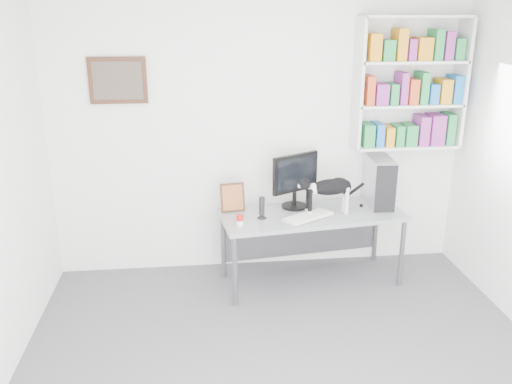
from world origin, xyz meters
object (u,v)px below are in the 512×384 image
Objects in this scene: monitor at (295,181)px; soup_can at (240,220)px; pc_tower at (379,182)px; desk at (311,248)px; leaning_print at (232,197)px; speaker at (262,207)px; cat at (329,196)px; bookshelf at (410,83)px; keyboard at (308,216)px.

monitor is 5.66× the size of soup_can.
pc_tower reaches higher than soup_can.
pc_tower reaches higher than desk.
monitor is at bearing -4.84° from leaning_print.
soup_can is at bearing -160.30° from pc_tower.
desk is 0.67m from speaker.
pc_tower is 2.20× the size of speaker.
leaning_print reaches higher than soup_can.
pc_tower is 0.81× the size of cat.
soup_can is at bearing -91.92° from leaning_print.
monitor is 0.37m from cat.
bookshelf is 1.59m from keyboard.
soup_can is (-0.70, -0.23, 0.40)m from desk.
monitor is (-1.10, -0.14, -0.87)m from bookshelf.
cat is (0.28, -0.21, -0.09)m from monitor.
monitor is 1.15× the size of keyboard.
bookshelf is 0.96m from pc_tower.
speaker is 0.33m from leaning_print.
leaning_print is at bearing 154.72° from monitor.
keyboard is 0.83m from pc_tower.
cat is at bearing -19.51° from leaning_print.
monitor is 0.61m from leaning_print.
monitor is 0.94× the size of cat.
keyboard is at bearing -157.00° from bookshelf.
soup_can is (0.04, -0.37, -0.09)m from leaning_print.
bookshelf is at bearing 17.05° from cat.
bookshelf is 4.42× the size of leaning_print.
keyboard is 1.67× the size of leaning_print.
speaker is 2.22× the size of soup_can.
bookshelf is at bearing 32.04° from pc_tower.
pc_tower reaches higher than leaning_print.
desk is 6.05× the size of leaning_print.
pc_tower is 1.66× the size of leaning_print.
monitor is at bearing 46.07° from speaker.
monitor reaches higher than leaning_print.
pc_tower reaches higher than speaker.
desk is at bearing -162.71° from pc_tower.
desk is at bearing -162.05° from bookshelf.
pc_tower reaches higher than keyboard.
keyboard is 4.91× the size of soup_can.
bookshelf is at bearing 18.00° from soup_can.
keyboard is (-0.07, -0.12, 0.37)m from desk.
monitor is (-0.14, 0.17, 0.62)m from desk.
keyboard is 0.73m from leaning_print.
pc_tower is (-0.28, -0.15, -0.91)m from bookshelf.
soup_can is at bearing -162.00° from bookshelf.
keyboard is 0.28m from cat.
speaker is at bearing -48.34° from leaning_print.
bookshelf reaches higher than pc_tower.
speaker is (-1.45, -0.38, -1.04)m from bookshelf.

